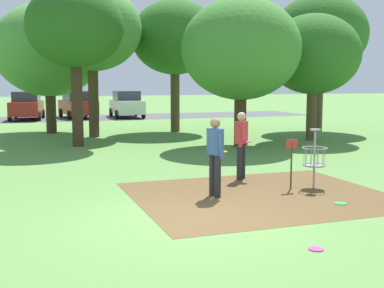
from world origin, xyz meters
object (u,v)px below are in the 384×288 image
(player_waiting_right, at_px, (241,141))
(tree_far_right, at_px, (49,50))
(frisbee_by_tee, at_px, (316,249))
(tree_mid_left, at_px, (313,55))
(tree_mid_right, at_px, (175,38))
(parked_car_center_right, at_px, (127,104))
(tree_far_center, at_px, (320,34))
(tree_far_left, at_px, (75,27))
(tree_near_right, at_px, (92,29))
(disc_golf_basket, at_px, (312,156))
(frisbee_near_basket, at_px, (340,204))
(player_waiting_left, at_px, (215,152))
(parked_car_leftmost, at_px, (27,106))
(tree_mid_center, at_px, (241,49))
(parked_car_center_left, at_px, (78,105))

(player_waiting_right, height_order, tree_far_right, tree_far_right)
(frisbee_by_tee, xyz_separation_m, tree_far_right, (-2.47, 18.87, 3.97))
(tree_mid_left, xyz_separation_m, tree_mid_right, (-4.33, 5.46, 1.01))
(player_waiting_right, bearing_deg, tree_far_right, 105.37)
(tree_mid_left, bearing_deg, frisbee_by_tee, -122.59)
(frisbee_by_tee, relative_size, parked_car_center_right, 0.05)
(tree_far_right, relative_size, parked_car_center_right, 1.46)
(player_waiting_right, xyz_separation_m, tree_far_center, (8.97, 10.09, 3.82))
(player_waiting_right, height_order, tree_far_left, tree_far_left)
(tree_near_right, height_order, tree_far_right, tree_near_right)
(disc_golf_basket, distance_m, frisbee_near_basket, 1.71)
(player_waiting_left, bearing_deg, player_waiting_right, 49.37)
(tree_near_right, height_order, parked_car_leftmost, tree_near_right)
(parked_car_center_right, bearing_deg, frisbee_by_tee, -96.53)
(tree_near_right, xyz_separation_m, tree_mid_center, (4.76, -5.27, -1.08))
(tree_near_right, relative_size, tree_mid_center, 1.19)
(parked_car_center_right, bearing_deg, disc_golf_basket, -92.09)
(tree_mid_left, xyz_separation_m, parked_car_center_left, (-7.77, 16.64, -2.67))
(frisbee_by_tee, bearing_deg, tree_far_center, 56.36)
(parked_car_leftmost, bearing_deg, tree_near_right, -77.62)
(tree_far_right, bearing_deg, tree_mid_right, -12.75)
(frisbee_near_basket, bearing_deg, parked_car_center_left, 94.51)
(player_waiting_right, distance_m, tree_mid_left, 9.73)
(tree_mid_center, height_order, tree_far_right, tree_far_right)
(parked_car_leftmost, bearing_deg, tree_mid_center, -66.71)
(tree_mid_left, distance_m, parked_car_center_left, 18.56)
(tree_far_center, relative_size, tree_far_right, 1.09)
(player_waiting_left, relative_size, tree_far_right, 0.28)
(tree_mid_left, xyz_separation_m, tree_far_right, (-10.20, 6.79, 0.39))
(frisbee_near_basket, xyz_separation_m, tree_far_right, (-4.52, 16.66, 3.97))
(frisbee_near_basket, distance_m, frisbee_by_tee, 3.01)
(tree_far_right, height_order, parked_car_center_left, tree_far_right)
(tree_far_left, distance_m, tree_far_center, 12.26)
(parked_car_center_right, bearing_deg, parked_car_leftmost, 178.71)
(tree_far_left, xyz_separation_m, parked_car_leftmost, (-1.51, 14.91, -3.59))
(tree_near_right, distance_m, parked_car_center_left, 12.87)
(tree_mid_left, relative_size, parked_car_leftmost, 1.20)
(player_waiting_left, relative_size, frisbee_by_tee, 7.69)
(tree_far_left, distance_m, parked_car_center_left, 15.87)
(player_waiting_right, bearing_deg, tree_far_left, 111.13)
(disc_golf_basket, bearing_deg, tree_mid_right, 85.59)
(tree_mid_right, relative_size, tree_far_right, 1.04)
(player_waiting_right, bearing_deg, parked_car_leftmost, 101.40)
(player_waiting_right, distance_m, frisbee_by_tee, 5.52)
(disc_golf_basket, distance_m, frisbee_by_tee, 4.46)
(tree_mid_left, distance_m, tree_far_left, 9.72)
(disc_golf_basket, bearing_deg, tree_mid_center, 77.51)
(frisbee_by_tee, bearing_deg, tree_mid_left, 57.41)
(tree_far_right, bearing_deg, parked_car_center_right, 58.40)
(frisbee_by_tee, xyz_separation_m, parked_car_center_right, (3.22, 28.13, 0.91))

